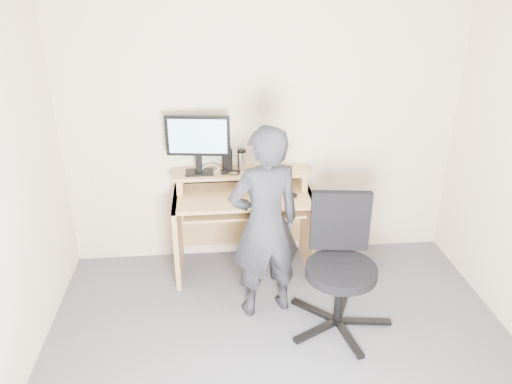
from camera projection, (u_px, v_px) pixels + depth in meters
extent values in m
cube|color=beige|center=(263.00, 127.00, 4.37)|extent=(3.50, 0.02, 2.50)
cube|color=#AF8055|center=(178.00, 235.00, 4.40)|extent=(0.04, 0.60, 0.75)
cube|color=#AF8055|center=(308.00, 229.00, 4.50)|extent=(0.04, 0.60, 0.75)
cube|color=#AF8055|center=(243.00, 196.00, 4.30)|extent=(1.20, 0.60, 0.03)
cube|color=#AF8055|center=(244.00, 210.00, 4.27)|extent=(1.02, 0.38, 0.02)
cube|color=#AF8055|center=(180.00, 182.00, 4.35)|extent=(0.05, 0.28, 0.15)
cube|color=#AF8055|center=(302.00, 177.00, 4.44)|extent=(0.05, 0.28, 0.15)
cube|color=#AF8055|center=(242.00, 172.00, 4.37)|extent=(1.20, 0.30, 0.02)
cube|color=#AF8055|center=(241.00, 213.00, 4.69)|extent=(1.20, 0.03, 0.65)
cube|color=black|center=(200.00, 172.00, 4.30)|extent=(0.24, 0.15, 0.02)
cube|color=black|center=(199.00, 162.00, 4.29)|extent=(0.05, 0.04, 0.15)
cube|color=black|center=(198.00, 136.00, 4.16)|extent=(0.54, 0.11, 0.35)
cube|color=#8DCBF4|center=(198.00, 136.00, 4.14)|extent=(0.48, 0.07, 0.29)
cube|color=black|center=(227.00, 159.00, 4.34)|extent=(0.09, 0.14, 0.20)
cylinder|color=#ACACB1|center=(242.00, 161.00, 4.34)|extent=(0.08, 0.08, 0.17)
cube|color=black|center=(279.00, 171.00, 4.34)|extent=(0.10, 0.14, 0.01)
cube|color=black|center=(224.00, 172.00, 4.28)|extent=(0.05, 0.05, 0.03)
torus|color=silver|center=(210.00, 169.00, 4.37)|extent=(0.19, 0.19, 0.06)
cube|color=black|center=(242.00, 208.00, 4.25)|extent=(0.48, 0.26, 0.03)
ellipsoid|color=black|center=(292.00, 195.00, 4.23)|extent=(0.11, 0.09, 0.04)
cube|color=black|center=(365.00, 321.00, 3.85)|extent=(0.41, 0.11, 0.03)
cube|color=black|center=(342.00, 305.00, 4.04)|extent=(0.22, 0.39, 0.03)
cube|color=black|center=(314.00, 310.00, 3.97)|extent=(0.33, 0.32, 0.03)
cube|color=black|center=(316.00, 331.00, 3.75)|extent=(0.38, 0.24, 0.03)
cube|color=black|center=(349.00, 339.00, 3.67)|extent=(0.13, 0.41, 0.03)
cylinder|color=black|center=(339.00, 297.00, 3.76)|extent=(0.06, 0.06, 0.42)
cylinder|color=black|center=(341.00, 271.00, 3.67)|extent=(0.53, 0.53, 0.07)
cube|color=black|center=(340.00, 221.00, 3.75)|extent=(0.45, 0.12, 0.48)
imported|color=black|center=(265.00, 224.00, 3.75)|extent=(0.64, 0.50, 1.55)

